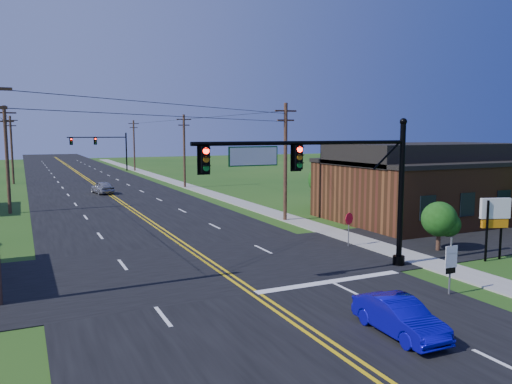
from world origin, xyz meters
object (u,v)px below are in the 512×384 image
blue_car (399,318)px  route_sign (451,262)px  signal_mast_main (327,176)px  signal_mast_far (101,146)px  stop_sign (349,222)px

blue_car → route_sign: bearing=28.4°
signal_mast_main → signal_mast_far: same height
route_sign → blue_car: bearing=-150.6°
route_sign → signal_mast_main: bearing=127.5°
signal_mast_far → blue_car: size_ratio=2.94×
signal_mast_main → blue_car: 8.27m
signal_mast_main → route_sign: 6.50m
signal_mast_main → route_sign: signal_mast_main is taller
signal_mast_main → route_sign: (3.16, -4.60, -3.33)m
signal_mast_main → signal_mast_far: 72.00m
blue_car → stop_sign: stop_sign is taller
signal_mast_main → blue_car: signal_mast_main is taller
signal_mast_main → signal_mast_far: (0.10, 72.00, -0.20)m
signal_mast_main → signal_mast_far: size_ratio=1.03×
route_sign → stop_sign: route_sign is taller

